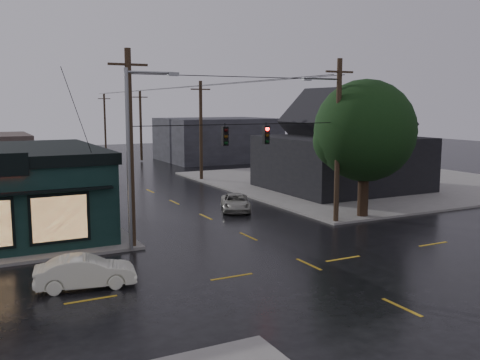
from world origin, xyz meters
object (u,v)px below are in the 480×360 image
utility_pole_nw (133,248)px  utility_pole_ne (336,223)px  corner_tree (365,131)px  suv_silver (236,203)px  sedan_cream (86,272)px

utility_pole_nw → utility_pole_ne: bearing=0.0°
corner_tree → utility_pole_ne: 6.27m
corner_tree → suv_silver: size_ratio=2.14×
corner_tree → utility_pole_nw: corner_tree is taller
corner_tree → utility_pole_ne: corner_tree is taller
sedan_cream → suv_silver: size_ratio=0.96×
corner_tree → sedan_cream: corner_tree is taller
suv_silver → utility_pole_ne: bearing=-36.5°
corner_tree → utility_pole_nw: size_ratio=0.87×
utility_pole_ne → suv_silver: bearing=120.4°
utility_pole_ne → suv_silver: 7.51m
utility_pole_nw → suv_silver: 11.26m
sedan_cream → utility_pole_ne: bearing=-63.2°
corner_tree → utility_pole_nw: (-15.54, -0.50, -5.71)m
utility_pole_nw → sedan_cream: (-3.38, -5.00, 0.66)m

